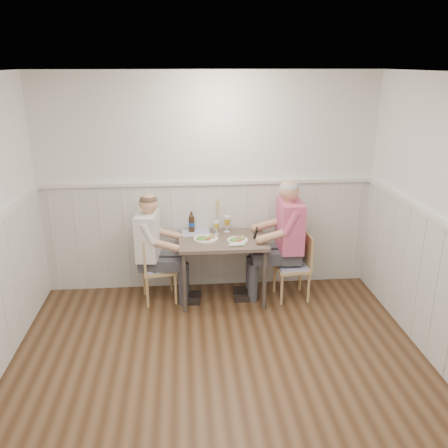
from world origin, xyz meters
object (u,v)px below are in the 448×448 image
dining_table (222,247)px  chair_right (296,264)px  chair_left (155,266)px  grass_vase (216,215)px  beer_bottle (192,223)px  man_in_pink (285,249)px  diner_cream (152,257)px

dining_table → chair_right: (0.87, -0.05, -0.22)m
chair_left → grass_vase: 0.94m
dining_table → beer_bottle: beer_bottle is taller
man_in_pink → diner_cream: man_in_pink is taller
chair_left → grass_vase: grass_vase is taller
chair_left → beer_bottle: (0.45, 0.25, 0.42)m
diner_cream → man_in_pink: bearing=-0.9°
man_in_pink → grass_vase: size_ratio=3.32×
chair_left → man_in_pink: 1.54m
man_in_pink → diner_cream: (-1.55, 0.03, -0.05)m
man_in_pink → diner_cream: size_ratio=1.10×
dining_table → chair_right: chair_right is taller
man_in_pink → grass_vase: 0.92m
diner_cream → grass_vase: (0.75, 0.29, 0.39)m
chair_left → grass_vase: (0.73, 0.29, 0.51)m
diner_cream → beer_bottle: diner_cream is taller
chair_left → man_in_pink: bearing=-1.0°
chair_right → man_in_pink: man_in_pink is taller
chair_left → diner_cream: (-0.02, -0.00, 0.11)m
dining_table → chair_left: (-0.79, 0.02, -0.21)m
dining_table → chair_right: bearing=-3.5°
beer_bottle → grass_vase: bearing=7.9°
dining_table → grass_vase: size_ratio=2.29×
diner_cream → grass_vase: size_ratio=3.03×
chair_right → chair_left: chair_left is taller
dining_table → beer_bottle: (-0.34, 0.27, 0.21)m
chair_left → diner_cream: bearing=-175.1°
chair_left → man_in_pink: (1.53, -0.03, 0.17)m
chair_left → diner_cream: size_ratio=0.61×
beer_bottle → chair_right: bearing=-14.9°
chair_right → grass_vase: 1.11m
dining_table → diner_cream: 0.82m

